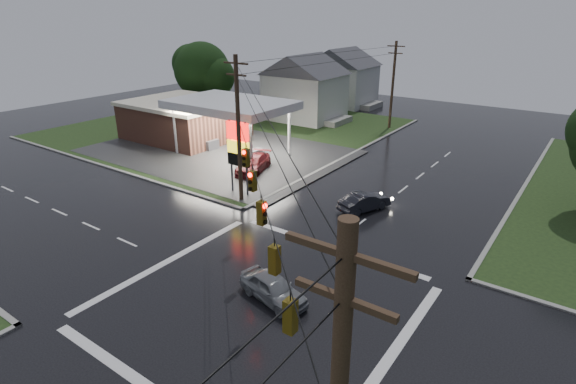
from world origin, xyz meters
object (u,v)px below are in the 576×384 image
Objects in this scene: utility_pole_n at (393,84)px; house_near at (305,87)px; house_far at (342,76)px; car_crossing at (273,288)px; tree_nw_behind at (203,70)px; pylon_sign at (238,146)px; utility_pole_nw at (238,129)px; car_pump at (253,164)px; gas_station at (191,118)px; car_north at (364,202)px.

house_near is at bearing -170.09° from utility_pole_n.
house_far is 2.71× the size of car_crossing.
house_near is 1.10× the size of tree_nw_behind.
tree_nw_behind is at bearing 140.13° from pylon_sign.
utility_pole_nw is at bearing -66.63° from house_near.
utility_pole_nw reaches higher than car_crossing.
pylon_sign reaches higher than car_pump.
tree_nw_behind reaches higher than car_pump.
car_crossing is at bearing -58.96° from house_near.
house_far is 52.63m from car_crossing.
gas_station is at bearing 66.34° from car_crossing.
utility_pole_nw is 1.00× the size of house_near.
car_crossing is 0.79× the size of car_pump.
pylon_sign is at bearing -80.51° from car_pump.
utility_pole_n is at bearing 9.91° from house_near.
utility_pole_n reaches higher than house_near.
utility_pole_n is at bearing -38.77° from house_far.
house_far is at bearing 37.90° from car_crossing.
house_near is 12.04m from house_far.
car_north is at bearing 23.83° from utility_pole_nw.
house_far is 1.10× the size of tree_nw_behind.
car_crossing is at bearing -64.79° from house_far.
pylon_sign reaches higher than car_crossing.
car_crossing is (9.91, -9.00, -5.03)m from utility_pole_nw.
car_pump is at bearing -74.70° from house_far.
pylon_sign is at bearing 135.00° from utility_pole_nw.
utility_pole_n reaches higher than car_north.
car_north is 12.89m from car_crossing.
house_near is at bearing 92.84° from car_pump.
pylon_sign is (15.18, -9.20, 1.46)m from gas_station.
house_far is at bearing 82.50° from gas_station.
utility_pole_nw is 8.39m from car_pump.
house_near is at bearing -26.82° from car_north.
car_crossing is at bearing -42.23° from utility_pole_nw.
utility_pole_nw is 14.30m from car_crossing.
pylon_sign is at bearing 60.19° from car_crossing.
tree_nw_behind is (-23.34, 19.49, 2.17)m from pylon_sign.
house_far is at bearing 141.23° from utility_pole_n.
car_pump is (12.68, -4.42, -1.80)m from gas_station.
tree_nw_behind is 2.46× the size of car_crossing.
house_far is 34.12m from car_pump.
house_near is 22.50m from car_pump.
utility_pole_nw is at bearing 45.35° from car_north.
car_crossing is at bearing -65.91° from car_pump.
utility_pole_n is 1.05× the size of tree_nw_behind.
utility_pole_nw is 2.14× the size of car_pump.
utility_pole_n is (16.18, 18.30, 2.92)m from gas_station.
utility_pole_n is 2.58× the size of car_crossing.
house_far is at bearing 107.92° from utility_pole_nw.
car_crossing is at bearing -40.73° from tree_nw_behind.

